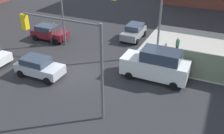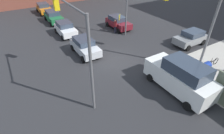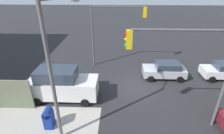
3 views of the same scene
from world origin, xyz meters
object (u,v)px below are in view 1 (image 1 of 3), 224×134
(traffic_signal_nw_corner, at_px, (82,4))
(pedestrian_crossing, at_px, (177,45))
(van_white_delivery, at_px, (156,65))
(street_lamp_corner, at_px, (158,10))
(traffic_signal_se_corner, at_px, (69,48))
(coupe_silver, at_px, (39,67))
(coupe_maroon, at_px, (49,32))
(hatchback_gray, at_px, (134,32))
(mailbox_blue, at_px, (165,55))
(pedestrian_waiting, at_px, (51,37))
(bicycle_leaning_on_fence, at_px, (164,48))
(bicycle_at_crosswalk, at_px, (56,34))

(traffic_signal_nw_corner, height_order, pedestrian_crossing, traffic_signal_nw_corner)
(van_white_delivery, bearing_deg, street_lamp_corner, 107.58)
(traffic_signal_se_corner, height_order, van_white_delivery, traffic_signal_se_corner)
(coupe_silver, height_order, coupe_maroon, same)
(street_lamp_corner, bearing_deg, hatchback_gray, 133.39)
(mailbox_blue, xyz_separation_m, coupe_silver, (-8.98, -6.83, 0.08))
(traffic_signal_nw_corner, xyz_separation_m, pedestrian_waiting, (-3.65, -0.70, -3.77))
(van_white_delivery, distance_m, pedestrian_waiting, 12.17)
(pedestrian_crossing, relative_size, bicycle_leaning_on_fence, 0.93)
(coupe_silver, bearing_deg, pedestrian_crossing, 43.93)
(mailbox_blue, distance_m, coupe_silver, 11.28)
(hatchback_gray, height_order, bicycle_at_crosswalk, hatchback_gray)
(bicycle_leaning_on_fence, bearing_deg, coupe_silver, -132.87)
(street_lamp_corner, relative_size, mailbox_blue, 5.59)
(coupe_maroon, distance_m, hatchback_gray, 9.42)
(coupe_silver, distance_m, van_white_delivery, 9.70)
(van_white_delivery, distance_m, bicycle_leaning_on_fence, 5.51)
(pedestrian_crossing, bearing_deg, bicycle_leaning_on_fence, -117.50)
(traffic_signal_se_corner, bearing_deg, hatchback_gray, 93.11)
(street_lamp_corner, height_order, mailbox_blue, street_lamp_corner)
(van_white_delivery, bearing_deg, traffic_signal_nw_corner, 162.08)
(mailbox_blue, height_order, coupe_maroon, coupe_maroon)
(coupe_silver, height_order, bicycle_at_crosswalk, coupe_silver)
(van_white_delivery, distance_m, pedestrian_crossing, 5.65)
(hatchback_gray, bearing_deg, pedestrian_crossing, -18.26)
(traffic_signal_nw_corner, distance_m, van_white_delivery, 9.41)
(pedestrian_crossing, bearing_deg, hatchback_gray, -145.37)
(hatchback_gray, height_order, van_white_delivery, van_white_delivery)
(pedestrian_crossing, bearing_deg, mailbox_blue, -51.15)
(van_white_delivery, bearing_deg, bicycle_leaning_on_fence, 96.34)
(coupe_silver, relative_size, bicycle_leaning_on_fence, 2.30)
(traffic_signal_se_corner, bearing_deg, coupe_maroon, 134.19)
(pedestrian_waiting, bearing_deg, bicycle_leaning_on_fence, -73.37)
(mailbox_blue, distance_m, pedestrian_crossing, 2.48)
(bicycle_at_crosswalk, bearing_deg, coupe_silver, -62.82)
(hatchback_gray, xyz_separation_m, bicycle_at_crosswalk, (-8.39, -3.12, -0.49))
(coupe_silver, bearing_deg, bicycle_leaning_on_fence, 47.13)
(hatchback_gray, relative_size, bicycle_at_crosswalk, 2.20)
(pedestrian_waiting, relative_size, bicycle_leaning_on_fence, 0.98)
(traffic_signal_nw_corner, height_order, bicycle_leaning_on_fence, traffic_signal_nw_corner)
(coupe_maroon, bearing_deg, bicycle_leaning_on_fence, 10.27)
(coupe_maroon, xyz_separation_m, pedestrian_crossing, (13.65, 2.46, 0.00))
(street_lamp_corner, distance_m, van_white_delivery, 5.15)
(traffic_signal_nw_corner, xyz_separation_m, bicycle_at_crosswalk, (-4.65, 1.50, -4.32))
(bicycle_leaning_on_fence, bearing_deg, hatchback_gray, 154.40)
(traffic_signal_nw_corner, height_order, coupe_silver, traffic_signal_nw_corner)
(street_lamp_corner, distance_m, bicycle_at_crosswalk, 12.63)
(street_lamp_corner, height_order, coupe_maroon, street_lamp_corner)
(street_lamp_corner, height_order, hatchback_gray, street_lamp_corner)
(coupe_silver, relative_size, hatchback_gray, 1.05)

